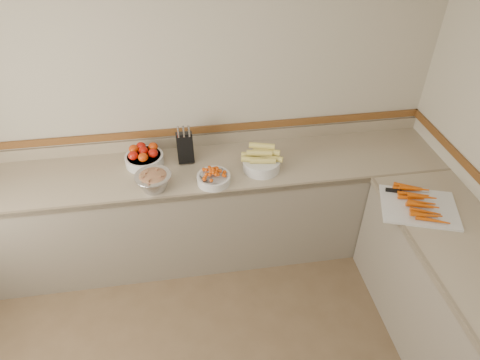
{
  "coord_description": "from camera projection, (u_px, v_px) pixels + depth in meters",
  "views": [
    {
      "loc": [
        -0.01,
        -1.0,
        2.88
      ],
      "look_at": [
        0.35,
        1.35,
        1.0
      ],
      "focal_mm": 32.0,
      "sensor_mm": 36.0,
      "label": 1
    }
  ],
  "objects": [
    {
      "name": "knife_block",
      "position": [
        185.0,
        147.0,
        3.32
      ],
      "size": [
        0.13,
        0.16,
        0.3
      ],
      "color": "black",
      "rests_on": "counter_back"
    },
    {
      "name": "counter_back",
      "position": [
        193.0,
        211.0,
        3.58
      ],
      "size": [
        4.0,
        0.65,
        1.08
      ],
      "color": "gray",
      "rests_on": "ground_plane"
    },
    {
      "name": "tomato_bowl",
      "position": [
        144.0,
        157.0,
        3.32
      ],
      "size": [
        0.3,
        0.3,
        0.15
      ],
      "color": "silver",
      "rests_on": "counter_back"
    },
    {
      "name": "rhubarb_bowl",
      "position": [
        154.0,
        180.0,
        3.06
      ],
      "size": [
        0.27,
        0.27,
        0.15
      ],
      "color": "#B2B2BA",
      "rests_on": "counter_back"
    },
    {
      "name": "cherry_tomato_bowl",
      "position": [
        214.0,
        177.0,
        3.14
      ],
      "size": [
        0.25,
        0.25,
        0.13
      ],
      "color": "silver",
      "rests_on": "counter_back"
    },
    {
      "name": "cutting_board",
      "position": [
        419.0,
        204.0,
        2.94
      ],
      "size": [
        0.61,
        0.54,
        0.07
      ],
      "color": "beige",
      "rests_on": "counter_right"
    },
    {
      "name": "corn_bowl",
      "position": [
        262.0,
        161.0,
        3.26
      ],
      "size": [
        0.32,
        0.29,
        0.21
      ],
      "color": "silver",
      "rests_on": "counter_back"
    },
    {
      "name": "dishwasher",
      "position": [
        477.0,
        337.0,
        2.69
      ],
      "size": [
        0.63,
        0.6,
        0.84
      ],
      "color": "silver",
      "rests_on": "ground_plane"
    },
    {
      "name": "back_wall",
      "position": [
        183.0,
        103.0,
        3.31
      ],
      "size": [
        4.0,
        0.0,
        4.0
      ],
      "primitive_type": "plane",
      "rotation": [
        1.57,
        0.0,
        0.0
      ],
      "color": "#AFA791",
      "rests_on": "ground_plane"
    }
  ]
}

